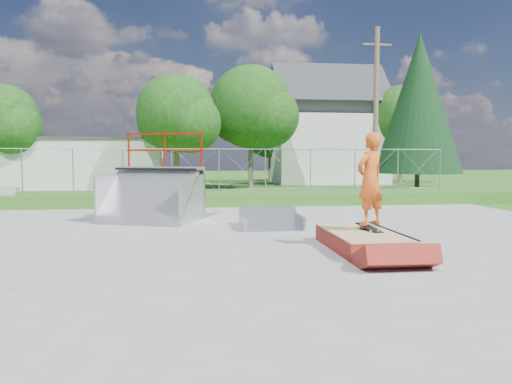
# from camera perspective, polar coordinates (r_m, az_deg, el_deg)

# --- Properties ---
(ground) EXTENTS (120.00, 120.00, 0.00)m
(ground) POSITION_cam_1_polar(r_m,az_deg,el_deg) (11.03, -1.13, -6.09)
(ground) COLOR #275B1A
(ground) RESTS_ON ground
(concrete_pad) EXTENTS (20.00, 16.00, 0.04)m
(concrete_pad) POSITION_cam_1_polar(r_m,az_deg,el_deg) (11.03, -1.13, -5.99)
(concrete_pad) COLOR gray
(concrete_pad) RESTS_ON ground
(grass_berm) EXTENTS (24.00, 3.00, 0.50)m
(grass_berm) POSITION_cam_1_polar(r_m,az_deg,el_deg) (20.40, -4.07, -0.74)
(grass_berm) COLOR #275B1A
(grass_berm) RESTS_ON ground
(grind_box) EXTENTS (1.34, 2.72, 0.40)m
(grind_box) POSITION_cam_1_polar(r_m,az_deg,el_deg) (10.60, 11.95, -5.49)
(grind_box) COLOR maroon
(grind_box) RESTS_ON concrete_pad
(quarter_pipe) EXTENTS (3.35, 3.12, 2.69)m
(quarter_pipe) POSITION_cam_1_polar(r_m,az_deg,el_deg) (15.11, -12.14, 1.69)
(quarter_pipe) COLOR #9B9EA2
(quarter_pipe) RESTS_ON concrete_pad
(flat_bank_ramp) EXTENTS (1.61, 1.72, 0.49)m
(flat_bank_ramp) POSITION_cam_1_polar(r_m,az_deg,el_deg) (13.54, 1.70, -3.16)
(flat_bank_ramp) COLOR #9B9EA2
(flat_bank_ramp) RESTS_ON concrete_pad
(skateboard) EXTENTS (0.37, 0.82, 0.13)m
(skateboard) POSITION_cam_1_polar(r_m,az_deg,el_deg) (10.72, 12.84, -4.07)
(skateboard) COLOR black
(skateboard) RESTS_ON grind_box
(skater) EXTENTS (0.84, 0.75, 1.92)m
(skater) POSITION_cam_1_polar(r_m,az_deg,el_deg) (10.63, 12.92, 1.06)
(skater) COLOR #DA5719
(skater) RESTS_ON grind_box
(chain_link_fence) EXTENTS (20.00, 0.06, 1.80)m
(chain_link_fence) POSITION_cam_1_polar(r_m,az_deg,el_deg) (21.34, -4.24, 2.56)
(chain_link_fence) COLOR gray
(chain_link_fence) RESTS_ON grass_berm
(utility_building_flat) EXTENTS (10.00, 6.00, 3.00)m
(utility_building_flat) POSITION_cam_1_polar(r_m,az_deg,el_deg) (33.50, -19.20, 3.04)
(utility_building_flat) COLOR silver
(utility_building_flat) RESTS_ON ground
(gable_house) EXTENTS (8.40, 6.08, 8.94)m
(gable_house) POSITION_cam_1_polar(r_m,az_deg,el_deg) (38.23, 8.08, 6.81)
(gable_house) COLOR silver
(gable_house) RESTS_ON ground
(utility_pole) EXTENTS (0.24, 0.24, 8.00)m
(utility_pole) POSITION_cam_1_polar(r_m,az_deg,el_deg) (24.49, 13.54, 8.73)
(utility_pole) COLOR brown
(utility_pole) RESTS_ON ground
(tree_left_near) EXTENTS (4.76, 4.48, 6.65)m
(tree_left_near) POSITION_cam_1_polar(r_m,az_deg,el_deg) (28.73, -8.63, 8.56)
(tree_left_near) COLOR brown
(tree_left_near) RESTS_ON ground
(tree_center) EXTENTS (5.44, 5.12, 7.60)m
(tree_center) POSITION_cam_1_polar(r_m,az_deg,el_deg) (31.00, -0.04, 9.39)
(tree_center) COLOR brown
(tree_center) RESTS_ON ground
(tree_left_far) EXTENTS (4.42, 4.16, 6.18)m
(tree_left_far) POSITION_cam_1_polar(r_m,az_deg,el_deg) (32.48, -26.66, 7.11)
(tree_left_far) COLOR brown
(tree_left_far) RESTS_ON ground
(tree_right_far) EXTENTS (5.10, 4.80, 7.12)m
(tree_right_far) POSITION_cam_1_polar(r_m,az_deg,el_deg) (38.00, 16.73, 7.77)
(tree_right_far) COLOR brown
(tree_right_far) RESTS_ON ground
(tree_back_mid) EXTENTS (4.08, 3.84, 5.70)m
(tree_back_mid) POSITION_cam_1_polar(r_m,az_deg,el_deg) (39.22, 1.97, 6.48)
(tree_back_mid) COLOR brown
(tree_back_mid) RESTS_ON ground
(conifer_tree) EXTENTS (5.04, 5.04, 9.10)m
(conifer_tree) POSITION_cam_1_polar(r_m,az_deg,el_deg) (30.93, 18.11, 9.58)
(conifer_tree) COLOR brown
(conifer_tree) RESTS_ON ground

